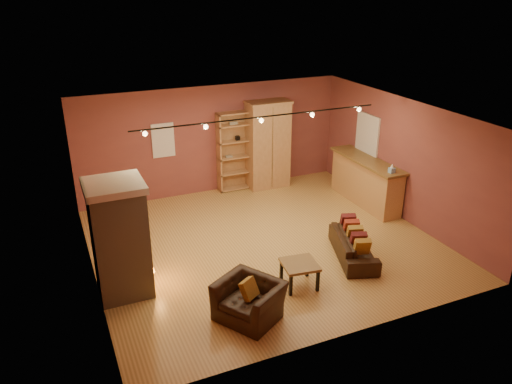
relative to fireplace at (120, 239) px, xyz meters
name	(u,v)px	position (x,y,z in m)	size (l,w,h in m)	color
floor	(265,243)	(3.04, 0.60, -1.06)	(7.00, 7.00, 0.00)	#A4793A
ceiling	(266,115)	(3.04, 0.60, 1.74)	(7.00, 7.00, 0.00)	brown
back_wall	(213,140)	(3.04, 3.85, 0.34)	(7.00, 0.02, 2.80)	brown
left_wall	(86,212)	(-0.46, 0.60, 0.34)	(0.02, 6.50, 2.80)	brown
right_wall	(404,160)	(6.54, 0.60, 0.34)	(0.02, 6.50, 2.80)	brown
fireplace	(120,239)	(0.00, 0.00, 0.00)	(1.01, 0.98, 2.12)	tan
back_window	(163,140)	(1.74, 3.83, 0.49)	(0.56, 0.04, 0.86)	white
bookcase	(233,150)	(3.55, 3.74, 0.01)	(0.86, 0.34, 2.11)	tan
armoire	(268,144)	(4.47, 3.55, 0.12)	(1.15, 0.66, 2.35)	tan
bar_counter	(366,181)	(6.24, 1.53, -0.47)	(0.64, 2.41, 1.16)	tan
tissue_box	(392,169)	(6.19, 0.55, 0.18)	(0.12, 0.12, 0.22)	#85AED5
right_window	(367,134)	(6.51, 2.00, 0.59)	(0.05, 0.90, 1.00)	white
loveseat	(354,241)	(4.45, -0.64, -0.71)	(1.01, 1.74, 0.72)	black
armchair	(249,294)	(1.75, -1.61, -0.62)	(1.09, 1.21, 0.88)	black
coffee_table	(300,267)	(2.95, -1.11, -0.66)	(0.70, 0.70, 0.47)	brown
track_rail	(261,118)	(3.04, 0.80, 1.63)	(5.20, 0.09, 0.13)	black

